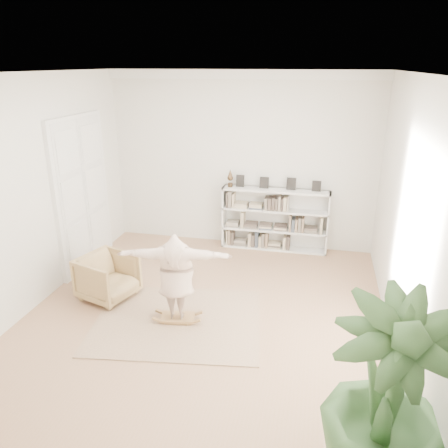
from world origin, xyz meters
The scene contains 9 objects.
floor centered at (0.00, 0.00, 0.00)m, with size 6.00×6.00×0.00m, color #A27953.
room_shell centered at (0.00, 2.94, 3.51)m, with size 6.00×6.00×6.00m.
doors centered at (-2.70, 1.30, 1.40)m, with size 0.09×1.78×2.92m.
bookshelf centered at (0.74, 2.82, 0.64)m, with size 2.20×0.35×1.64m.
armchair centered at (-1.71, 0.14, 0.38)m, with size 0.81×0.83×0.75m, color tan.
rug centered at (-0.36, -0.31, 0.01)m, with size 2.50×2.00×0.02m, color tan.
rocker_board centered at (-0.36, -0.31, 0.07)m, with size 0.54×0.37×0.11m.
person centered at (-0.36, -0.31, 0.81)m, with size 1.67×0.45×1.36m, color beige.
houseplant centered at (2.30, -2.55, 0.98)m, with size 1.10×1.10×1.96m, color #33572B.
Camera 1 is at (1.58, -5.77, 3.72)m, focal length 35.00 mm.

